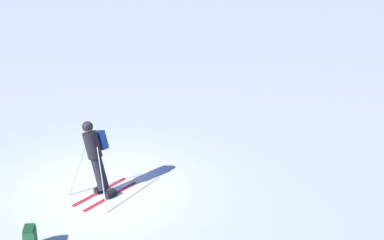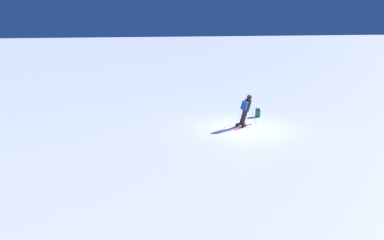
% 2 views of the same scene
% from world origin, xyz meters
% --- Properties ---
extents(ground_plane, '(300.00, 300.00, 0.00)m').
position_xyz_m(ground_plane, '(0.00, 0.00, 0.00)').
color(ground_plane, white).
extents(skier, '(1.48, 1.66, 1.78)m').
position_xyz_m(skier, '(0.13, -0.12, 0.98)').
color(skier, red).
rests_on(skier, ground).
extents(spare_backpack, '(0.34, 0.29, 0.50)m').
position_xyz_m(spare_backpack, '(2.00, -1.80, 0.24)').
color(spare_backpack, '#236633').
rests_on(spare_backpack, ground).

